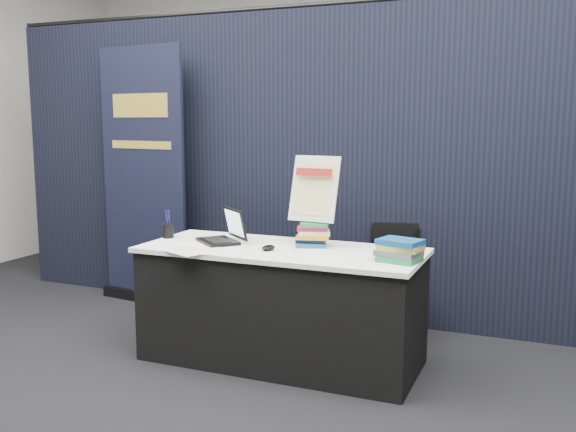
% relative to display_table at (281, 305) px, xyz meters
% --- Properties ---
extents(floor, '(8.00, 8.00, 0.00)m').
position_rel_display_table_xyz_m(floor, '(0.00, -0.55, -0.38)').
color(floor, black).
rests_on(floor, ground).
extents(wall_back, '(8.00, 0.02, 3.50)m').
position_rel_display_table_xyz_m(wall_back, '(0.00, 3.45, 1.37)').
color(wall_back, beige).
rests_on(wall_back, floor).
extents(drape_partition, '(6.00, 0.08, 2.40)m').
position_rel_display_table_xyz_m(drape_partition, '(0.00, 1.05, 0.82)').
color(drape_partition, black).
rests_on(drape_partition, floor).
extents(display_table, '(1.80, 0.75, 0.75)m').
position_rel_display_table_xyz_m(display_table, '(0.00, 0.00, 0.00)').
color(display_table, black).
rests_on(display_table, floor).
extents(laptop, '(0.36, 0.40, 0.23)m').
position_rel_display_table_xyz_m(laptop, '(-0.45, 0.03, 0.43)').
color(laptop, black).
rests_on(laptop, display_table).
extents(mouse, '(0.09, 0.12, 0.03)m').
position_rel_display_table_xyz_m(mouse, '(-0.04, -0.10, 0.39)').
color(mouse, black).
rests_on(mouse, display_table).
extents(brochure_left, '(0.30, 0.22, 0.00)m').
position_rel_display_table_xyz_m(brochure_left, '(-0.52, -0.11, 0.38)').
color(brochure_left, white).
rests_on(brochure_left, display_table).
extents(brochure_mid, '(0.35, 0.31, 0.00)m').
position_rel_display_table_xyz_m(brochure_mid, '(-0.50, -0.32, 0.38)').
color(brochure_mid, silver).
rests_on(brochure_mid, display_table).
extents(brochure_right, '(0.35, 0.26, 0.00)m').
position_rel_display_table_xyz_m(brochure_right, '(-0.29, -0.26, 0.38)').
color(brochure_right, white).
rests_on(brochure_right, display_table).
extents(pen_cup, '(0.09, 0.09, 0.10)m').
position_rel_display_table_xyz_m(pen_cup, '(-0.86, 0.02, 0.42)').
color(pen_cup, black).
rests_on(pen_cup, display_table).
extents(book_stack_tall, '(0.23, 0.20, 0.16)m').
position_rel_display_table_xyz_m(book_stack_tall, '(0.16, 0.14, 0.45)').
color(book_stack_tall, '#1B596A').
rests_on(book_stack_tall, display_table).
extents(book_stack_short, '(0.25, 0.21, 0.13)m').
position_rel_display_table_xyz_m(book_stack_short, '(0.78, -0.09, 0.44)').
color(book_stack_short, '#1F743B').
rests_on(book_stack_short, display_table).
extents(info_sign, '(0.33, 0.17, 0.44)m').
position_rel_display_table_xyz_m(info_sign, '(0.16, 0.17, 0.74)').
color(info_sign, black).
rests_on(info_sign, book_stack_tall).
extents(pullup_banner, '(0.92, 0.21, 2.16)m').
position_rel_display_table_xyz_m(pullup_banner, '(-1.62, 0.82, 0.58)').
color(pullup_banner, black).
rests_on(pullup_banner, floor).
extents(stacking_chair, '(0.45, 0.46, 0.80)m').
position_rel_display_table_xyz_m(stacking_chair, '(0.51, 0.84, 0.07)').
color(stacking_chair, black).
rests_on(stacking_chair, floor).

